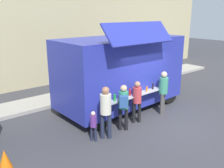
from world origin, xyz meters
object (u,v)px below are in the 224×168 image
customer_front_ordering (137,98)px  customer_rear_waiting (106,108)px  traffic_cone_orange (5,159)px  customer_extra_browsing (163,89)px  trash_bin (141,74)px  child_near_queue (93,124)px  food_truck_main (121,71)px  customer_mid_with_backpack (123,103)px

customer_front_ordering → customer_rear_waiting: size_ratio=0.90×
traffic_cone_orange → customer_extra_browsing: (6.25, -0.21, 0.79)m
trash_bin → customer_front_ordering: size_ratio=0.60×
customer_extra_browsing → child_near_queue: bearing=67.3°
traffic_cone_orange → child_near_queue: bearing=-6.3°
customer_front_ordering → child_near_queue: 2.13m
food_truck_main → customer_extra_browsing: (0.88, -1.62, -0.60)m
customer_mid_with_backpack → child_near_queue: (-1.25, 0.05, -0.40)m
food_truck_main → trash_bin: bearing=31.1°
customer_rear_waiting → child_near_queue: 0.63m
food_truck_main → customer_extra_browsing: size_ratio=3.08×
traffic_cone_orange → customer_mid_with_backpack: customer_mid_with_backpack is taller
food_truck_main → customer_rear_waiting: bearing=-142.4°
food_truck_main → traffic_cone_orange: (-5.37, -1.41, -1.39)m
food_truck_main → child_near_queue: 3.35m
child_near_queue → food_truck_main: bearing=-0.4°
customer_mid_with_backpack → customer_rear_waiting: 0.83m
customer_mid_with_backpack → child_near_queue: size_ratio=1.61×
customer_rear_waiting → customer_extra_browsing: customer_rear_waiting is taller
traffic_cone_orange → customer_front_ordering: (4.79, -0.17, 0.70)m
child_near_queue → traffic_cone_orange: bearing=140.7°
trash_bin → customer_mid_with_backpack: customer_mid_with_backpack is taller
food_truck_main → customer_mid_with_backpack: 2.35m
customer_rear_waiting → customer_mid_with_backpack: bearing=-46.2°
traffic_cone_orange → child_near_queue: (2.69, -0.30, 0.34)m
trash_bin → customer_mid_with_backpack: 6.54m
food_truck_main → customer_mid_with_backpack: (-1.42, -1.76, -0.64)m
trash_bin → customer_extra_browsing: 4.86m
customer_mid_with_backpack → trash_bin: bearing=-10.3°
food_truck_main → traffic_cone_orange: bearing=-166.5°
trash_bin → customer_front_ordering: customer_front_ordering is taller
trash_bin → customer_front_ordering: (-4.24, -3.90, 0.49)m
customer_front_ordering → customer_rear_waiting: customer_rear_waiting is taller
trash_bin → customer_rear_waiting: customer_rear_waiting is taller
customer_mid_with_backpack → customer_rear_waiting: (-0.83, -0.06, 0.05)m
traffic_cone_orange → customer_extra_browsing: size_ratio=0.31×
customer_extra_browsing → child_near_queue: (-3.56, -0.09, -0.45)m
customer_front_ordering → customer_mid_with_backpack: (-0.84, -0.18, 0.05)m
traffic_cone_orange → trash_bin: size_ratio=0.57×
food_truck_main → customer_rear_waiting: food_truck_main is taller
food_truck_main → customer_front_ordering: 1.82m
customer_rear_waiting → customer_extra_browsing: (3.14, 0.20, -0.01)m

